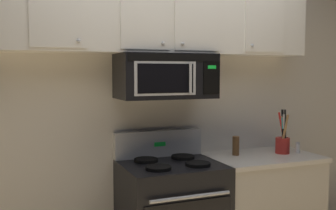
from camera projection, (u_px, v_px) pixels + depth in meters
back_wall at (155, 102)px, 3.43m from camera, size 5.20×0.10×2.70m
over_range_microwave at (166, 76)px, 3.18m from camera, size 0.76×0.43×0.35m
upper_cabinets at (164, 19)px, 3.17m from camera, size 2.50×0.36×0.55m
counter_segment at (261, 206)px, 3.48m from camera, size 0.93×0.65×0.90m
utensil_crock_red at (283, 141)px, 3.51m from camera, size 0.12×0.12×0.38m
salt_shaker at (298, 148)px, 3.53m from camera, size 0.04×0.04×0.09m
pepper_mill at (236, 146)px, 3.43m from camera, size 0.06×0.06×0.16m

